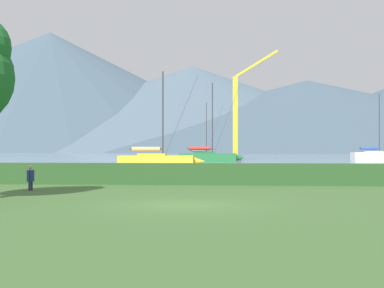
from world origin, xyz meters
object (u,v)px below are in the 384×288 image
(sailboat_slip_4, at_px, (158,160))
(person_seated_viewer, at_px, (31,177))
(dock_crane, at_px, (237,123))
(sailboat_slip_1, at_px, (204,156))
(sailboat_slip_5, at_px, (208,157))
(sailboat_slip_2, at_px, (376,155))

(sailboat_slip_4, bearing_deg, person_seated_viewer, -94.59)
(person_seated_viewer, height_order, dock_crane, dock_crane)
(sailboat_slip_1, relative_size, sailboat_slip_5, 0.89)
(sailboat_slip_5, relative_size, dock_crane, 0.63)
(sailboat_slip_4, bearing_deg, sailboat_slip_2, 48.20)
(sailboat_slip_1, xyz_separation_m, dock_crane, (5.82, -8.00, 5.49))
(sailboat_slip_5, xyz_separation_m, dock_crane, (4.08, 10.73, 5.33))
(sailboat_slip_2, bearing_deg, sailboat_slip_4, -135.89)
(sailboat_slip_4, xyz_separation_m, dock_crane, (8.51, 30.50, 5.35))
(sailboat_slip_2, bearing_deg, sailboat_slip_1, 173.64)
(sailboat_slip_4, relative_size, person_seated_viewer, 8.15)
(sailboat_slip_1, distance_m, dock_crane, 11.31)
(sailboat_slip_2, height_order, sailboat_slip_4, sailboat_slip_2)
(sailboat_slip_2, distance_m, person_seated_viewer, 77.25)
(sailboat_slip_2, relative_size, person_seated_viewer, 9.03)
(person_seated_viewer, bearing_deg, dock_crane, 83.81)
(sailboat_slip_4, bearing_deg, dock_crane, 72.96)
(sailboat_slip_5, distance_m, dock_crane, 12.66)
(sailboat_slip_2, relative_size, sailboat_slip_5, 1.00)
(sailboat_slip_1, height_order, sailboat_slip_5, sailboat_slip_5)
(dock_crane, bearing_deg, sailboat_slip_5, -110.84)
(sailboat_slip_4, xyz_separation_m, sailboat_slip_5, (4.42, 19.77, 0.02))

